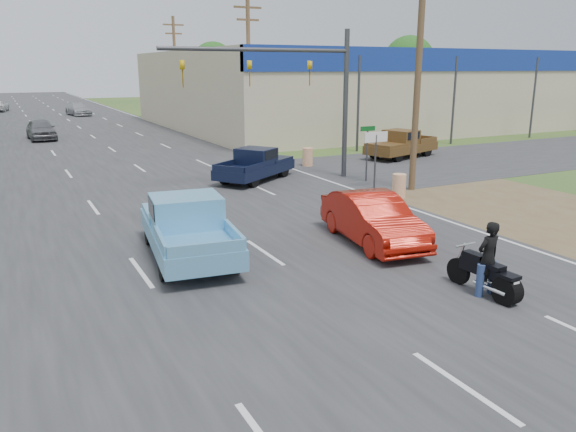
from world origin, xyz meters
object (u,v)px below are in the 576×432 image
distant_car_grey (41,129)px  distant_car_silver (78,109)px  rider (488,261)px  brown_pickup (400,144)px  motorcycle (488,277)px  blue_pickup (187,226)px  navy_pickup (256,164)px  red_convertible (373,219)px

distant_car_grey → distant_car_silver: 22.55m
rider → brown_pickup: size_ratio=0.32×
motorcycle → rider: 0.38m
blue_pickup → navy_pickup: size_ratio=1.15×
brown_pickup → distant_car_silver: bearing=0.4°
motorcycle → navy_pickup: 15.46m
rider → red_convertible: bearing=-92.8°
distant_car_grey → brown_pickup: bearing=-49.0°
red_convertible → navy_pickup: bearing=93.5°
red_convertible → brown_pickup: brown_pickup is taller
red_convertible → brown_pickup: (11.39, 13.17, 0.08)m
red_convertible → navy_pickup: (0.91, 10.78, 0.02)m
distant_car_grey → distant_car_silver: distant_car_grey is taller
motorcycle → navy_pickup: bearing=83.9°
rider → brown_pickup: rider is taller
motorcycle → brown_pickup: bearing=54.7°
brown_pickup → distant_car_silver: brown_pickup is taller
motorcycle → distant_car_silver: (-1.58, 58.97, 0.21)m
motorcycle → distant_car_grey: distant_car_grey is taller
motorcycle → navy_pickup: size_ratio=0.44×
rider → navy_pickup: (0.92, 15.38, -0.08)m
rider → distant_car_silver: rider is taller
brown_pickup → distant_car_silver: 43.15m
blue_pickup → distant_car_grey: blue_pickup is taller
motorcycle → brown_pickup: (11.40, 17.82, 0.36)m
red_convertible → distant_car_silver: (-1.59, 54.32, -0.06)m
blue_pickup → motorcycle: bearing=-41.2°
rider → blue_pickup: size_ratio=0.31×
navy_pickup → distant_car_grey: (-7.96, 21.66, -0.01)m
brown_pickup → blue_pickup: bearing=107.8°
red_convertible → rider: bearing=-81.8°
navy_pickup → blue_pickup: bearing=-68.8°
rider → navy_pickup: rider is taller
motorcycle → blue_pickup: size_ratio=0.39×
navy_pickup → distant_car_grey: bearing=165.5°
navy_pickup → distant_car_silver: size_ratio=1.01×
blue_pickup → brown_pickup: bearing=42.2°
blue_pickup → distant_car_grey: size_ratio=1.23×
blue_pickup → brown_pickup: (16.81, 11.73, -0.06)m
blue_pickup → distant_car_silver: 53.02m
motorcycle → red_convertible: bearing=87.2°
navy_pickup → brown_pickup: bearing=68.2°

